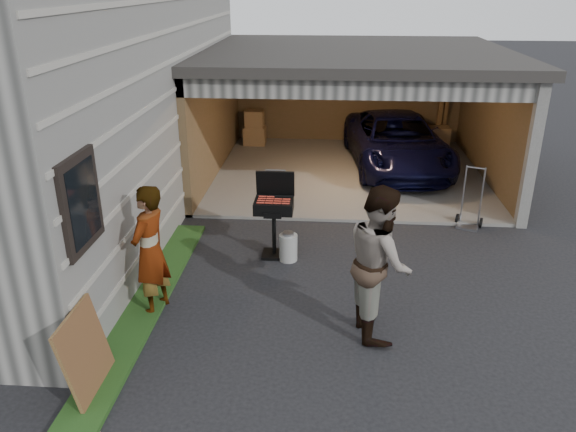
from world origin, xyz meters
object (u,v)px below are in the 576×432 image
minivan (397,144)px  woman (150,250)px  hand_truck (469,216)px  man (379,262)px  propane_tank (288,247)px  plywood_panel (86,353)px  bbq_grill (274,209)px

minivan → woman: (-4.00, -6.69, 0.29)m
minivan → hand_truck: (1.02, -3.43, -0.41)m
minivan → man: 7.03m
propane_tank → plywood_panel: 3.92m
propane_tank → hand_truck: bearing=26.2°
minivan → propane_tank: minivan is taller
woman → plywood_panel: woman is taller
woman → plywood_panel: size_ratio=1.84×
woman → propane_tank: (1.75, 1.66, -0.70)m
minivan → woman: 7.80m
woman → plywood_panel: 1.78m
plywood_panel → hand_truck: (5.26, 4.97, -0.27)m
woman → bbq_grill: size_ratio=1.31×
bbq_grill → hand_truck: 3.85m
woman → man: bearing=100.2°
minivan → woman: woman is taller
minivan → propane_tank: size_ratio=10.10×
plywood_panel → man: bearing=23.7°
woman → bbq_grill: 2.37m
minivan → bbq_grill: 5.47m
man → propane_tank: 2.44m
woman → bbq_grill: bearing=155.8°
minivan → woman: size_ratio=2.47×
woman → minivan: bearing=164.3°
minivan → plywood_panel: minivan is taller
plywood_panel → hand_truck: bearing=43.4°
woman → plywood_panel: (-0.24, -1.71, -0.43)m
minivan → man: man is taller
minivan → plywood_panel: (-4.24, -8.40, -0.14)m
woman → propane_tank: bearing=148.6°
hand_truck → woman: bearing=-125.2°
bbq_grill → propane_tank: (0.25, -0.17, -0.61)m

